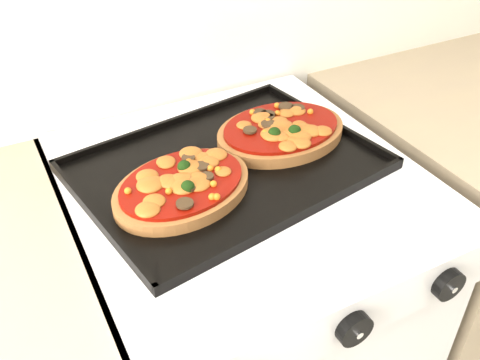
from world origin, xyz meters
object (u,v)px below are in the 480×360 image
stove (240,337)px  pizza_right (281,130)px  pizza_left (182,185)px  baking_tray (227,164)px

stove → pizza_right: size_ratio=3.61×
stove → pizza_left: (-0.12, -0.02, 0.48)m
stove → baking_tray: (-0.02, 0.02, 0.47)m
pizza_left → stove: bearing=10.9°
baking_tray → pizza_left: bearing=-167.1°
baking_tray → pizza_left: 0.11m
stove → pizza_right: (0.11, 0.05, 0.48)m
pizza_right → baking_tray: bearing=-165.9°
pizza_left → pizza_right: 0.24m
baking_tray → pizza_right: pizza_right is taller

